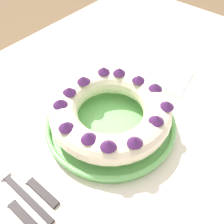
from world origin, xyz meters
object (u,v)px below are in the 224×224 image
(napkin, at_px, (172,77))
(bundt_cake, at_px, (112,112))
(serving_dish, at_px, (112,125))
(cake_knife, at_px, (31,181))
(serving_knife, at_px, (13,204))
(fork, at_px, (14,185))

(napkin, bearing_deg, bundt_cake, 177.62)
(serving_dish, bearing_deg, cake_knife, 170.20)
(serving_dish, distance_m, serving_knife, 0.27)
(napkin, bearing_deg, cake_knife, 174.21)
(fork, relative_size, cake_knife, 1.08)
(serving_dish, bearing_deg, napkin, -2.40)
(cake_knife, bearing_deg, napkin, -9.88)
(cake_knife, bearing_deg, bundt_cake, -13.90)
(serving_knife, distance_m, cake_knife, 0.05)
(fork, height_order, napkin, fork)
(serving_knife, bearing_deg, fork, 48.56)
(serving_knife, bearing_deg, bundt_cake, -6.42)
(serving_dish, distance_m, napkin, 0.26)
(serving_knife, xyz_separation_m, cake_knife, (0.05, 0.01, 0.00))
(fork, xyz_separation_m, cake_knife, (0.03, -0.02, -0.00))
(serving_knife, bearing_deg, napkin, -4.98)
(serving_dish, height_order, cake_knife, serving_dish)
(cake_knife, distance_m, napkin, 0.48)
(fork, bearing_deg, cake_knife, -32.29)
(serving_dish, distance_m, fork, 0.25)
(fork, distance_m, napkin, 0.51)
(serving_dish, relative_size, serving_knife, 1.42)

